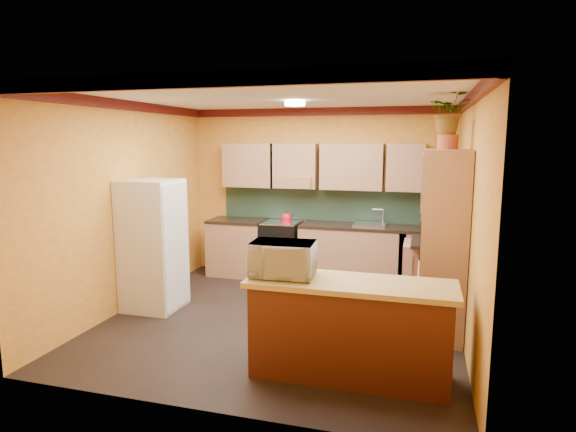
# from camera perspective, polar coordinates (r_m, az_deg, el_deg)

# --- Properties ---
(room_shell) EXTENTS (4.24, 4.24, 2.72)m
(room_shell) POSITION_cam_1_polar(r_m,az_deg,el_deg) (5.93, 0.20, 7.91)
(room_shell) COLOR black
(room_shell) RESTS_ON ground
(base_cabinets_back) EXTENTS (3.65, 0.60, 0.88)m
(base_cabinets_back) POSITION_cam_1_polar(r_m,az_deg,el_deg) (7.59, 3.75, -4.45)
(base_cabinets_back) COLOR #A17455
(base_cabinets_back) RESTS_ON ground
(countertop_back) EXTENTS (3.65, 0.62, 0.04)m
(countertop_back) POSITION_cam_1_polar(r_m,az_deg,el_deg) (7.50, 3.78, -1.02)
(countertop_back) COLOR black
(countertop_back) RESTS_ON base_cabinets_back
(stove) EXTENTS (0.58, 0.58, 0.91)m
(stove) POSITION_cam_1_polar(r_m,az_deg,el_deg) (7.74, -0.79, -4.05)
(stove) COLOR black
(stove) RESTS_ON ground
(kettle) EXTENTS (0.21, 0.21, 0.18)m
(kettle) POSITION_cam_1_polar(r_m,az_deg,el_deg) (7.56, -0.18, -0.16)
(kettle) COLOR red
(kettle) RESTS_ON stove
(sink) EXTENTS (0.48, 0.40, 0.03)m
(sink) POSITION_cam_1_polar(r_m,az_deg,el_deg) (7.37, 9.69, -1.03)
(sink) COLOR silver
(sink) RESTS_ON countertop_back
(base_cabinets_right) EXTENTS (0.60, 0.80, 0.88)m
(base_cabinets_right) POSITION_cam_1_polar(r_m,az_deg,el_deg) (6.58, 16.95, -6.93)
(base_cabinets_right) COLOR #A17455
(base_cabinets_right) RESTS_ON ground
(countertop_right) EXTENTS (0.62, 0.80, 0.04)m
(countertop_right) POSITION_cam_1_polar(r_m,az_deg,el_deg) (6.47, 17.14, -3.01)
(countertop_right) COLOR black
(countertop_right) RESTS_ON base_cabinets_right
(fridge) EXTENTS (0.68, 0.66, 1.70)m
(fridge) POSITION_cam_1_polar(r_m,az_deg,el_deg) (6.51, -15.74, -3.32)
(fridge) COLOR white
(fridge) RESTS_ON ground
(pantry) EXTENTS (0.48, 0.90, 2.10)m
(pantry) POSITION_cam_1_polar(r_m,az_deg,el_deg) (5.66, 17.87, -3.17)
(pantry) COLOR #A17455
(pantry) RESTS_ON ground
(fern_pot) EXTENTS (0.22, 0.22, 0.16)m
(fern_pot) POSITION_cam_1_polar(r_m,az_deg,el_deg) (5.59, 18.42, 8.33)
(fern_pot) COLOR #A04326
(fern_pot) RESTS_ON pantry
(fern) EXTENTS (0.43, 0.37, 0.47)m
(fern) POSITION_cam_1_polar(r_m,az_deg,el_deg) (5.60, 18.58, 11.54)
(fern) COLOR #A17455
(fern) RESTS_ON fern_pot
(breakfast_bar) EXTENTS (1.80, 0.55, 0.88)m
(breakfast_bar) POSITION_cam_1_polar(r_m,az_deg,el_deg) (4.61, 7.29, -13.52)
(breakfast_bar) COLOR #542013
(breakfast_bar) RESTS_ON ground
(bar_top) EXTENTS (1.90, 0.65, 0.05)m
(bar_top) POSITION_cam_1_polar(r_m,az_deg,el_deg) (4.45, 7.41, -7.98)
(bar_top) COLOR tan
(bar_top) RESTS_ON breakfast_bar
(microwave) EXTENTS (0.61, 0.43, 0.33)m
(microwave) POSITION_cam_1_polar(r_m,az_deg,el_deg) (4.54, -0.64, -5.12)
(microwave) COLOR white
(microwave) RESTS_ON bar_top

